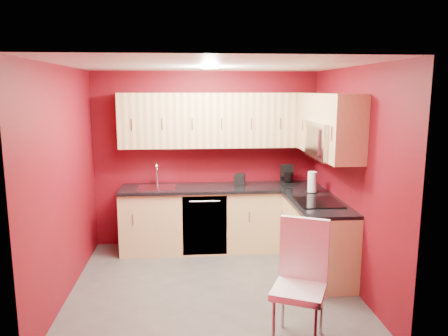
{
  "coord_description": "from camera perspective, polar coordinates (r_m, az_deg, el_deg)",
  "views": [
    {
      "loc": [
        -0.27,
        -4.74,
        2.24
      ],
      "look_at": [
        0.18,
        0.55,
        1.29
      ],
      "focal_mm": 35.0,
      "sensor_mm": 36.0,
      "label": 1
    }
  ],
  "objects": [
    {
      "name": "upper_cabinets_back",
      "position": [
        6.1,
        -0.43,
        6.28
      ],
      "size": [
        2.8,
        0.35,
        0.75
      ],
      "primitive_type": "cube",
      "color": "#E5C681",
      "rests_on": "wall_back"
    },
    {
      "name": "base_cabinets_right",
      "position": [
        5.54,
        12.05,
        -9.09
      ],
      "size": [
        0.6,
        1.3,
        0.87
      ],
      "primitive_type": "cube",
      "color": "#D7B87A",
      "rests_on": "floor"
    },
    {
      "name": "ceiling",
      "position": [
        4.76,
        -1.65,
        13.3
      ],
      "size": [
        3.2,
        3.2,
        0.0
      ],
      "primitive_type": "plane",
      "rotation": [
        3.14,
        0.0,
        0.0
      ],
      "color": "white",
      "rests_on": "wall_back"
    },
    {
      "name": "downlight",
      "position": [
        5.06,
        -1.84,
        12.95
      ],
      "size": [
        0.2,
        0.2,
        0.01
      ],
      "primitive_type": "cylinder",
      "color": "white",
      "rests_on": "ceiling"
    },
    {
      "name": "base_cabinets_back",
      "position": [
        6.23,
        -0.32,
        -6.67
      ],
      "size": [
        2.8,
        0.6,
        0.87
      ],
      "primitive_type": "cube",
      "color": "#D7B87A",
      "rests_on": "floor"
    },
    {
      "name": "microwave",
      "position": [
        5.25,
        13.69,
        3.54
      ],
      "size": [
        0.42,
        0.76,
        0.42
      ],
      "color": "silver",
      "rests_on": "upper_cabinets_right"
    },
    {
      "name": "napkin_holder",
      "position": [
        6.16,
        2.06,
        -1.53
      ],
      "size": [
        0.17,
        0.17,
        0.16
      ],
      "primitive_type": null,
      "rotation": [
        0.0,
        0.0,
        -0.19
      ],
      "color": "black",
      "rests_on": "countertop_back"
    },
    {
      "name": "coffee_maker",
      "position": [
        6.27,
        8.38,
        -0.9
      ],
      "size": [
        0.2,
        0.25,
        0.28
      ],
      "primitive_type": null,
      "rotation": [
        0.0,
        0.0,
        0.18
      ],
      "color": "black",
      "rests_on": "countertop_back"
    },
    {
      "name": "cooktop",
      "position": [
        5.35,
        12.19,
        -4.41
      ],
      "size": [
        0.5,
        0.55,
        0.01
      ],
      "primitive_type": "cube",
      "color": "black",
      "rests_on": "countertop_right"
    },
    {
      "name": "dining_chair",
      "position": [
        4.04,
        9.79,
        -14.7
      ],
      "size": [
        0.6,
        0.61,
        1.1
      ],
      "primitive_type": null,
      "rotation": [
        0.0,
        0.0,
        -0.43
      ],
      "color": "white",
      "rests_on": "floor"
    },
    {
      "name": "dishwasher_front",
      "position": [
        5.94,
        -2.53,
        -7.53
      ],
      "size": [
        0.6,
        0.02,
        0.82
      ],
      "primitive_type": "cube",
      "color": "black",
      "rests_on": "base_cabinets_back"
    },
    {
      "name": "sink",
      "position": [
        6.1,
        -8.79,
        -2.21
      ],
      "size": [
        0.52,
        0.42,
        0.35
      ],
      "color": "silver",
      "rests_on": "countertop_back"
    },
    {
      "name": "wall_back",
      "position": [
        6.33,
        -2.35,
        1.17
      ],
      "size": [
        3.2,
        0.0,
        3.2
      ],
      "primitive_type": "plane",
      "rotation": [
        1.57,
        0.0,
        0.0
      ],
      "color": "maroon",
      "rests_on": "floor"
    },
    {
      "name": "wall_left",
      "position": [
        5.03,
        -20.11,
        -1.82
      ],
      "size": [
        0.0,
        3.0,
        3.0
      ],
      "primitive_type": "plane",
      "rotation": [
        1.57,
        0.0,
        1.57
      ],
      "color": "maroon",
      "rests_on": "floor"
    },
    {
      "name": "countertop_right",
      "position": [
        5.39,
        12.12,
        -4.57
      ],
      "size": [
        0.63,
        1.27,
        0.04
      ],
      "primitive_type": "cube",
      "color": "black",
      "rests_on": "base_cabinets_right"
    },
    {
      "name": "countertop_back",
      "position": [
        6.1,
        -0.31,
        -2.61
      ],
      "size": [
        2.8,
        0.63,
        0.04
      ],
      "primitive_type": "cube",
      "color": "black",
      "rests_on": "base_cabinets_back"
    },
    {
      "name": "wall_front",
      "position": [
        3.4,
        -0.12,
        -6.76
      ],
      "size": [
        3.2,
        0.0,
        3.2
      ],
      "primitive_type": "plane",
      "rotation": [
        -1.57,
        0.0,
        0.0
      ],
      "color": "maroon",
      "rests_on": "floor"
    },
    {
      "name": "paper_towel",
      "position": [
        5.83,
        11.46,
        -1.82
      ],
      "size": [
        0.18,
        0.18,
        0.28
      ],
      "primitive_type": null,
      "rotation": [
        0.0,
        0.0,
        0.18
      ],
      "color": "white",
      "rests_on": "countertop_right"
    },
    {
      "name": "wall_right",
      "position": [
        5.19,
        16.35,
        -1.24
      ],
      "size": [
        0.0,
        3.0,
        3.0
      ],
      "primitive_type": "plane",
      "rotation": [
        1.57,
        0.0,
        -1.57
      ],
      "color": "maroon",
      "rests_on": "floor"
    },
    {
      "name": "floor",
      "position": [
        5.25,
        -1.5,
        -15.07
      ],
      "size": [
        3.2,
        3.2,
        0.0
      ],
      "primitive_type": "plane",
      "color": "#514F4C",
      "rests_on": "ground"
    },
    {
      "name": "upper_cabinets_right",
      "position": [
        5.46,
        13.3,
        6.21
      ],
      "size": [
        0.35,
        1.55,
        0.75
      ],
      "color": "#E5C681",
      "rests_on": "wall_right"
    }
  ]
}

